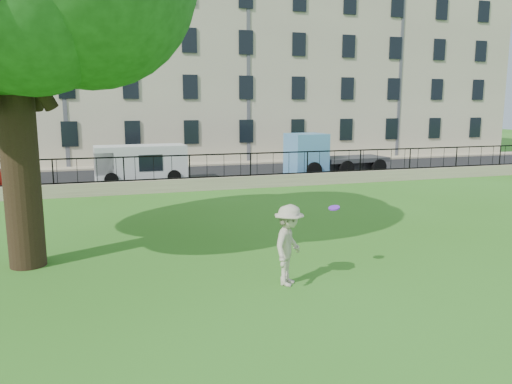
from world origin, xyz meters
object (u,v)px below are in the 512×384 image
object	(u,v)px
frisbee	(334,208)
man	(289,245)
white_van	(141,164)
blue_truck	(335,154)

from	to	relation	value
frisbee	man	bearing A→B (deg)	-163.93
man	frisbee	xyz separation A→B (m)	(1.28, 0.37, 0.71)
frisbee	white_van	world-z (taller)	white_van
man	frisbee	world-z (taller)	man
white_van	blue_truck	xyz separation A→B (m)	(11.11, -0.17, 0.24)
frisbee	blue_truck	bearing A→B (deg)	63.85
frisbee	white_van	size ratio (longest dim) A/B	0.06
blue_truck	white_van	bearing A→B (deg)	175.34
white_van	blue_truck	world-z (taller)	blue_truck
white_van	blue_truck	bearing A→B (deg)	-3.54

